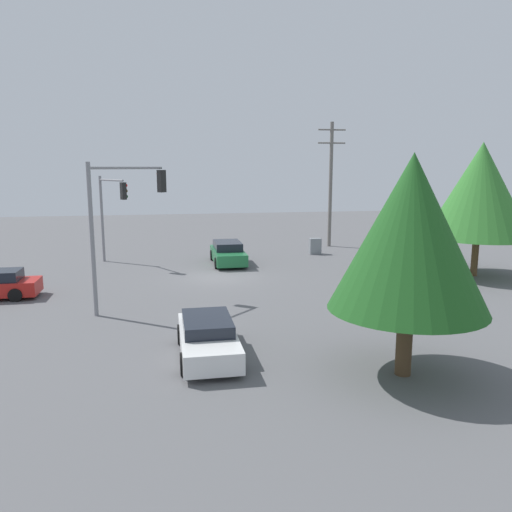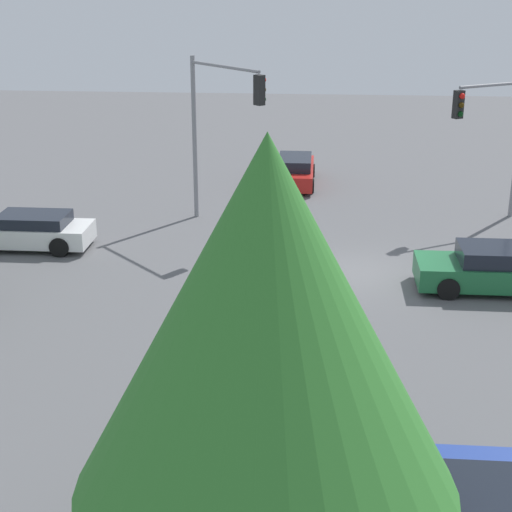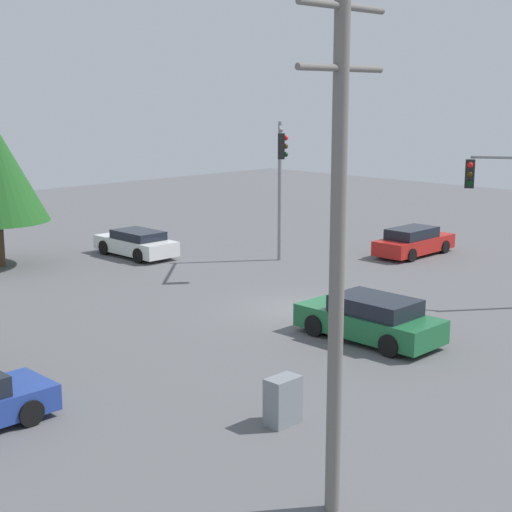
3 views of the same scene
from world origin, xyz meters
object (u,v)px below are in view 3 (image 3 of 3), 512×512
(sedan_red, at_px, (414,242))
(sedan_green, at_px, (370,319))
(sedan_white, at_px, (136,243))
(electrical_cabinet, at_px, (283,401))
(traffic_signal_main, at_px, (281,169))

(sedan_red, height_order, sedan_green, sedan_green)
(sedan_green, xyz_separation_m, sedan_white, (2.73, 16.07, -0.06))
(electrical_cabinet, bearing_deg, sedan_white, 63.00)
(sedan_green, xyz_separation_m, electrical_cabinet, (-6.72, -2.49, -0.12))
(sedan_green, height_order, traffic_signal_main, traffic_signal_main)
(electrical_cabinet, bearing_deg, sedan_red, 25.63)
(sedan_green, distance_m, sedan_white, 16.30)
(sedan_red, bearing_deg, sedan_white, -133.76)
(sedan_red, distance_m, sedan_white, 13.50)
(sedan_white, relative_size, traffic_signal_main, 0.70)
(sedan_red, distance_m, traffic_signal_main, 8.10)
(sedan_white, height_order, traffic_signal_main, traffic_signal_main)
(sedan_red, height_order, sedan_white, sedan_red)
(sedan_red, relative_size, sedan_green, 0.99)
(sedan_white, height_order, electrical_cabinet, sedan_white)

